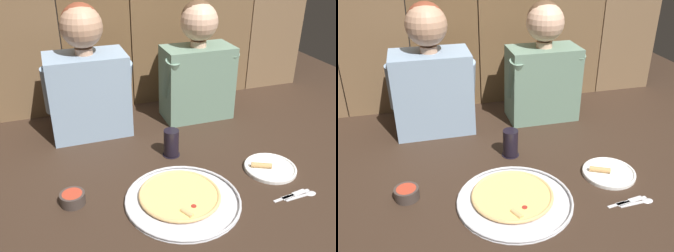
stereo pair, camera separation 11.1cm
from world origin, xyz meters
TOP-DOWN VIEW (x-y plane):
  - ground_plane at (0.00, 0.00)m, footprint 3.20×3.20m
  - pizza_tray at (-0.05, -0.16)m, footprint 0.43×0.43m
  - dinner_plate at (0.38, -0.09)m, footprint 0.22×0.22m
  - drinking_glass at (0.02, 0.16)m, footprint 0.08×0.08m
  - dipping_bowl at (-0.44, -0.05)m, footprint 0.09×0.09m
  - table_fork at (0.37, -0.27)m, footprint 0.13×0.03m
  - table_knife at (0.35, -0.27)m, footprint 0.16×0.04m
  - table_spoon at (0.41, -0.29)m, footprint 0.14×0.03m
  - diner_left at (-0.28, 0.50)m, footprint 0.41×0.23m
  - diner_right at (0.28, 0.50)m, footprint 0.40×0.21m

SIDE VIEW (x-z plane):
  - ground_plane at x=0.00m, z-range 0.00..0.00m
  - table_knife at x=0.35m, z-range 0.00..0.00m
  - table_fork at x=0.37m, z-range 0.00..0.01m
  - table_spoon at x=0.41m, z-range 0.00..0.01m
  - dinner_plate at x=0.38m, z-range -0.01..0.03m
  - pizza_tray at x=-0.05m, z-range 0.00..0.02m
  - dipping_bowl at x=-0.44m, z-range 0.00..0.05m
  - drinking_glass at x=0.02m, z-range 0.00..0.12m
  - diner_right at x=0.28m, z-range -0.02..0.59m
  - diner_left at x=-0.28m, z-range -0.03..0.60m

